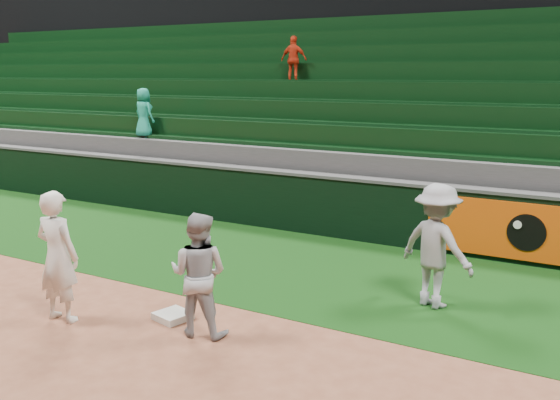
% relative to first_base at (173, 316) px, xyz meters
% --- Properties ---
extents(ground, '(70.00, 70.00, 0.00)m').
position_rel_first_base_xyz_m(ground, '(0.29, -0.13, -0.05)').
color(ground, brown).
rests_on(ground, ground).
extents(foul_grass, '(36.00, 4.20, 0.01)m').
position_rel_first_base_xyz_m(foul_grass, '(0.29, 2.87, -0.04)').
color(foul_grass, black).
rests_on(foul_grass, ground).
extents(first_base, '(0.50, 0.50, 0.09)m').
position_rel_first_base_xyz_m(first_base, '(0.00, 0.00, 0.00)').
color(first_base, silver).
rests_on(first_base, ground).
extents(first_baseman, '(0.68, 0.47, 1.77)m').
position_rel_first_base_xyz_m(first_baseman, '(-1.28, -0.76, 0.84)').
color(first_baseman, white).
rests_on(first_baseman, ground).
extents(baserunner, '(0.88, 0.75, 1.58)m').
position_rel_first_base_xyz_m(baserunner, '(0.61, -0.19, 0.74)').
color(baserunner, '#A0A3AB').
rests_on(baserunner, ground).
extents(base_coach, '(1.29, 0.99, 1.76)m').
position_rel_first_base_xyz_m(base_coach, '(2.89, 2.25, 0.84)').
color(base_coach, gray).
rests_on(base_coach, foul_grass).
extents(field_wall, '(36.00, 0.45, 1.25)m').
position_rel_first_base_xyz_m(field_wall, '(0.31, 5.07, 0.59)').
color(field_wall, black).
rests_on(field_wall, ground).
extents(stadium_seating, '(36.00, 5.95, 5.39)m').
position_rel_first_base_xyz_m(stadium_seating, '(0.29, 8.84, 1.65)').
color(stadium_seating, '#38383A').
rests_on(stadium_seating, ground).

